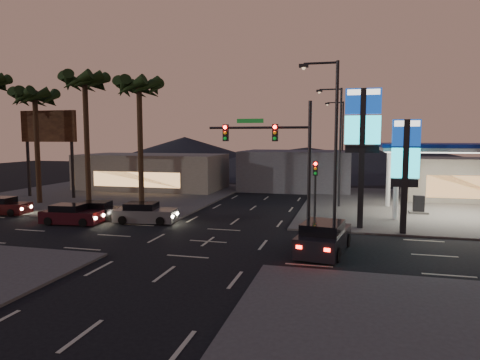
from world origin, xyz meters
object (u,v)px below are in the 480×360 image
(pylon_sign_short, at_px, (405,159))
(car_lane_b_mid, at_px, (99,211))
(car_lane_a_mid, at_px, (71,215))
(pylon_sign_tall, at_px, (362,130))
(car_lane_b_rear, at_px, (3,206))
(suv_station, at_px, (324,238))
(car_lane_b_front, at_px, (145,213))
(gas_station, at_px, (464,149))
(traffic_signal_mast, at_px, (279,149))
(car_lane_a_front, at_px, (73,215))

(pylon_sign_short, bearing_deg, car_lane_b_mid, -179.61)
(car_lane_a_mid, distance_m, car_lane_b_mid, 2.10)
(pylon_sign_tall, bearing_deg, car_lane_b_rear, -177.69)
(pylon_sign_tall, bearing_deg, suv_station, -107.66)
(car_lane_b_front, xyz_separation_m, suv_station, (12.53, -4.79, 0.11))
(pylon_sign_tall, distance_m, pylon_sign_short, 3.20)
(pylon_sign_tall, relative_size, car_lane_a_mid, 2.12)
(gas_station, relative_size, traffic_signal_mast, 1.53)
(pylon_sign_tall, distance_m, car_lane_a_mid, 20.29)
(traffic_signal_mast, distance_m, suv_station, 5.91)
(car_lane_b_mid, bearing_deg, car_lane_b_front, -4.16)
(suv_station, bearing_deg, car_lane_b_front, 159.09)
(pylon_sign_short, distance_m, suv_station, 7.89)
(car_lane_b_front, distance_m, car_lane_b_rear, 12.19)
(car_lane_a_mid, relative_size, car_lane_b_rear, 1.02)
(gas_station, distance_m, car_lane_b_mid, 27.26)
(car_lane_a_mid, height_order, car_lane_b_mid, car_lane_a_mid)
(gas_station, xyz_separation_m, pylon_sign_short, (-5.00, -7.50, -0.42))
(traffic_signal_mast, xyz_separation_m, car_lane_b_front, (-9.76, 2.10, -4.58))
(traffic_signal_mast, relative_size, car_lane_b_rear, 1.92)
(pylon_sign_tall, bearing_deg, traffic_signal_mast, -143.48)
(car_lane_a_front, relative_size, suv_station, 0.80)
(car_lane_b_front, xyz_separation_m, car_lane_b_rear, (-12.19, 0.34, -0.03))
(pylon_sign_short, xyz_separation_m, car_lane_b_mid, (-20.78, -0.14, -4.05))
(traffic_signal_mast, height_order, car_lane_b_mid, traffic_signal_mast)
(car_lane_a_front, xyz_separation_m, car_lane_b_rear, (-7.44, 1.74, 0.01))
(car_lane_b_front, height_order, suv_station, suv_station)
(gas_station, relative_size, car_lane_a_front, 2.95)
(car_lane_b_front, bearing_deg, gas_station, 19.78)
(car_lane_b_mid, bearing_deg, car_lane_b_rear, 179.58)
(gas_station, xyz_separation_m, pylon_sign_tall, (-7.50, -6.50, 1.31))
(car_lane_b_front, relative_size, suv_station, 0.87)
(pylon_sign_short, xyz_separation_m, car_lane_b_front, (-17.00, -0.41, -4.01))
(car_lane_b_mid, bearing_deg, pylon_sign_tall, 3.57)
(pylon_sign_short, xyz_separation_m, traffic_signal_mast, (-7.24, -2.51, 0.57))
(gas_station, xyz_separation_m, suv_station, (-9.47, -12.70, -4.32))
(car_lane_a_mid, bearing_deg, car_lane_a_front, 100.79)
(car_lane_b_mid, bearing_deg, car_lane_a_mid, -116.33)
(car_lane_b_front, xyz_separation_m, car_lane_b_mid, (-3.78, 0.27, -0.05))
(pylon_sign_short, relative_size, traffic_signal_mast, 0.88)
(pylon_sign_short, height_order, car_lane_b_mid, pylon_sign_short)
(suv_station, bearing_deg, car_lane_b_mid, 162.76)
(car_lane_b_front, bearing_deg, car_lane_b_rear, 178.42)
(gas_station, distance_m, car_lane_a_front, 28.68)
(car_lane_a_mid, bearing_deg, gas_station, 19.62)
(gas_station, xyz_separation_m, car_lane_b_front, (-22.00, -7.91, -4.43))
(gas_station, distance_m, pylon_sign_short, 9.02)
(car_lane_a_front, relative_size, car_lane_b_rear, 0.99)
(car_lane_b_mid, bearing_deg, car_lane_a_front, -120.05)
(traffic_signal_mast, bearing_deg, car_lane_b_front, 167.87)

